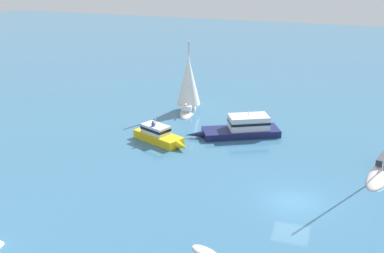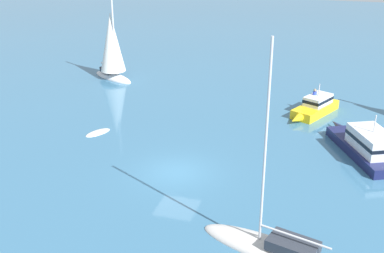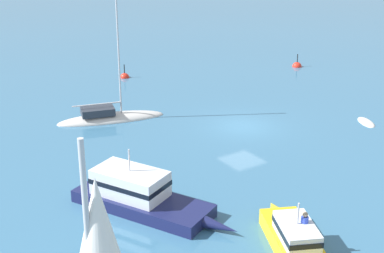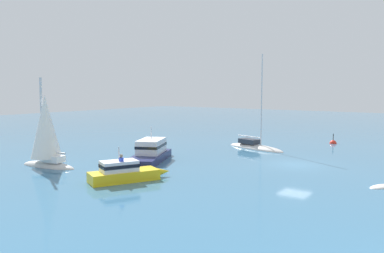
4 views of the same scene
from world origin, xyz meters
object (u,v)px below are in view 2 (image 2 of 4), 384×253
at_px(yacht, 112,50).
at_px(yacht_1, 275,250).
at_px(powerboat, 315,107).
at_px(dinghy, 98,133).
at_px(cabin_cruiser, 368,145).

xyz_separation_m(yacht, yacht_1, (19.07, -23.23, -2.75)).
distance_m(powerboat, dinghy, 17.13).
bearing_deg(yacht_1, powerboat, -75.61).
bearing_deg(yacht_1, dinghy, -19.59).
distance_m(cabin_cruiser, yacht_1, 12.77).
height_order(dinghy, cabin_cruiser, cabin_cruiser).
bearing_deg(yacht, yacht_1, -21.54).
distance_m(powerboat, cabin_cruiser, 7.76).
relative_size(powerboat, cabin_cruiser, 0.69).
bearing_deg(yacht_1, yacht, -34.36).
distance_m(dinghy, cabin_cruiser, 18.68).
xyz_separation_m(dinghy, cabin_cruiser, (18.58, 1.70, 0.77)).
relative_size(yacht, yacht_1, 0.82).
height_order(yacht, yacht_1, yacht_1).
height_order(dinghy, yacht_1, yacht_1).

